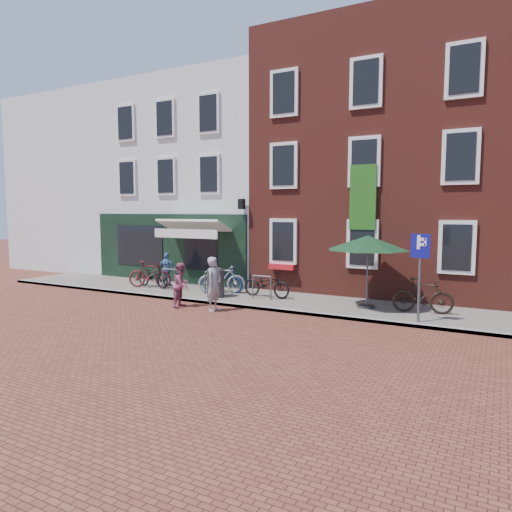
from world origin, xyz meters
The scene contains 17 objects.
ground centered at (0.00, 0.00, 0.00)m, with size 80.00×80.00×0.00m, color brown.
sidewalk centered at (1.00, 1.50, 0.05)m, with size 24.00×3.00×0.10m, color slate.
building_stucco centered at (-5.00, 7.00, 4.50)m, with size 8.00×8.00×9.00m, color silver.
building_brick_mid centered at (2.00, 7.00, 5.00)m, with size 6.00×8.00×10.00m, color maroon.
filler_left centered at (-12.50, 7.00, 4.50)m, with size 7.00×8.00×9.00m, color silver.
litter_bin centered at (-1.14, 0.81, 0.69)m, with size 0.62×0.62×1.13m.
parking_sign centered at (5.81, 0.32, 1.78)m, with size 0.50×0.08×2.43m.
parasol centered at (4.07, 1.50, 2.24)m, with size 2.57×2.57×2.38m.
woman centered at (-0.16, -0.78, 0.86)m, with size 0.62×0.41×1.71m, color gray.
boy centered at (-1.44, -0.75, 0.73)m, with size 0.71×0.55×1.46m, color #944561.
cafe_person centered at (-4.15, 1.85, 0.78)m, with size 0.80×0.33×1.36m, color #567DAD.
bicycle_0 centered at (-4.46, 1.35, 0.57)m, with size 0.63×1.80×0.95m, color black.
bicycle_1 centered at (-4.54, 1.27, 0.62)m, with size 0.49×1.75×1.05m, color #52171B.
bicycle_2 centered at (-1.49, 1.77, 0.57)m, with size 0.63×1.80×0.95m, color navy.
bicycle_3 centered at (-1.35, 1.53, 0.62)m, with size 0.49×1.75×1.05m, color #959497.
bicycle_4 centered at (0.48, 1.62, 0.57)m, with size 0.63×1.80×0.95m, color black.
bicycle_5 centered at (5.73, 1.55, 0.62)m, with size 0.49×1.75×1.05m, color black.
Camera 1 is at (7.77, -12.79, 3.17)m, focal length 32.48 mm.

